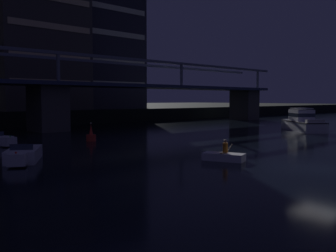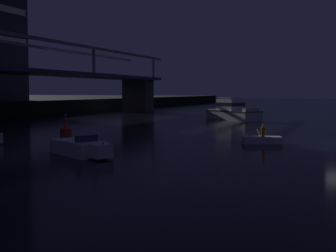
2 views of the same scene
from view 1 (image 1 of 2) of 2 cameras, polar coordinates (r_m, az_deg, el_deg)
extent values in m
plane|color=black|center=(22.93, 21.62, -6.02)|extent=(400.00, 400.00, 0.00)
cube|color=#4C4944|center=(48.20, -17.61, 2.54)|extent=(3.60, 4.40, 5.55)
cube|color=#4C4944|center=(74.33, 11.41, 3.12)|extent=(3.60, 4.40, 5.55)
cube|color=#2D3856|center=(48.23, -17.68, 6.10)|extent=(85.50, 6.40, 0.45)
cube|color=slate|center=(45.89, -16.22, 10.54)|extent=(85.50, 0.36, 0.36)
cube|color=slate|center=(51.11, -19.16, 9.79)|extent=(85.50, 0.36, 0.36)
cube|color=slate|center=(45.73, -16.18, 8.55)|extent=(0.30, 0.30, 3.20)
cube|color=slate|center=(57.42, 2.04, 7.76)|extent=(0.30, 0.30, 3.20)
cube|color=slate|center=(72.75, 13.33, 6.87)|extent=(0.30, 0.30, 3.20)
cube|color=#423D38|center=(63.68, -18.80, 11.66)|extent=(13.84, 8.73, 20.71)
cube|color=beige|center=(59.13, -16.92, 6.25)|extent=(12.73, 0.10, 0.90)
cube|color=beige|center=(59.45, -17.00, 10.25)|extent=(12.73, 0.10, 0.90)
cube|color=beige|center=(60.05, -17.09, 14.17)|extent=(12.73, 0.10, 0.90)
cube|color=#282833|center=(72.74, -10.67, 11.21)|extent=(13.87, 12.25, 21.67)
cube|color=beige|center=(67.07, -7.78, 6.28)|extent=(12.76, 0.10, 0.90)
cube|color=beige|center=(67.38, -7.82, 9.96)|extent=(12.76, 0.10, 0.90)
cube|color=beige|center=(67.96, -7.85, 13.60)|extent=(12.76, 0.10, 0.90)
cube|color=beige|center=(68.81, -7.89, 17.16)|extent=(12.76, 0.10, 0.90)
cube|color=silver|center=(49.51, 19.64, 0.01)|extent=(7.12, 7.81, 1.20)
cube|color=silver|center=(53.73, 17.79, 0.43)|extent=(1.80, 1.76, 1.04)
cube|color=black|center=(49.48, 19.65, 0.64)|extent=(7.23, 7.92, 0.10)
cube|color=white|center=(50.00, 19.41, 1.54)|extent=(3.66, 3.80, 1.40)
cube|color=#283342|center=(50.00, 19.41, 1.60)|extent=(3.72, 3.86, 0.44)
cube|color=silver|center=(49.97, 19.43, 2.51)|extent=(3.30, 3.42, 0.08)
cube|color=#B7B2A8|center=(46.35, 21.26, 0.67)|extent=(1.98, 1.79, 0.36)
cube|color=silver|center=(33.55, -22.88, -2.16)|extent=(1.20, 1.14, 0.70)
sphere|color=#33D84C|center=(33.30, -22.65, -1.45)|extent=(0.12, 0.12, 0.12)
cube|color=silver|center=(25.75, -20.85, -4.02)|extent=(3.55, 4.28, 0.80)
cube|color=silver|center=(23.39, -21.78, -4.71)|extent=(1.31, 1.28, 0.70)
cube|color=#283342|center=(24.84, -21.19, -2.96)|extent=(1.21, 0.78, 0.36)
cube|color=#262628|center=(25.09, -21.09, -3.03)|extent=(0.69, 0.63, 0.24)
cube|color=black|center=(27.85, -20.16, -3.20)|extent=(0.49, 0.49, 0.60)
sphere|color=red|center=(23.09, -21.91, -3.75)|extent=(0.12, 0.12, 0.12)
cylinder|color=red|center=(35.98, -11.49, -1.76)|extent=(0.90, 0.90, 0.60)
cone|color=red|center=(35.91, -11.51, -0.49)|extent=(0.36, 0.36, 1.00)
sphere|color=#F2EAB2|center=(35.87, -11.52, 0.43)|extent=(0.16, 0.16, 0.16)
cube|color=silver|center=(24.36, 8.38, -4.62)|extent=(1.94, 2.82, 0.48)
cube|color=#7F6647|center=(24.32, 8.38, -3.99)|extent=(1.00, 0.54, 0.06)
cylinder|color=orange|center=(24.25, 8.61, -3.23)|extent=(0.32, 0.32, 0.60)
sphere|color=tan|center=(24.20, 8.62, -2.27)|extent=(0.22, 0.22, 0.22)
cylinder|color=olive|center=(25.30, 9.14, -3.53)|extent=(1.44, 0.58, 0.59)
camera|label=2|loc=(16.05, -94.86, -1.66)|focal=49.27mm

